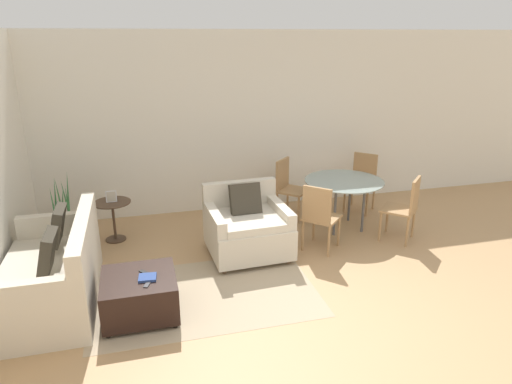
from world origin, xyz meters
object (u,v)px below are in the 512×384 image
object	(u,v)px
couch	(54,275)
picture_frame	(111,197)
ottoman	(140,294)
dining_chair_near_left	(319,214)
tv_remote_primary	(145,273)
dining_chair_near_right	(406,205)
side_table	(113,213)
armchair	(247,228)
dining_table	(344,186)
dining_chair_far_left	(288,184)
potted_plant	(66,233)
dining_chair_far_right	(362,178)
tv_remote_secondary	(148,283)
book_stack	(147,278)

from	to	relation	value
couch	picture_frame	xyz separation A→B (m)	(0.55, 1.45, 0.32)
ottoman	dining_chair_near_left	size ratio (longest dim) A/B	0.80
tv_remote_primary	dining_chair_near_right	size ratio (longest dim) A/B	0.15
couch	tv_remote_primary	distance (m)	1.00
side_table	dining_chair_near_left	world-z (taller)	dining_chair_near_left
dining_chair_near_left	dining_chair_near_right	size ratio (longest dim) A/B	1.00
armchair	dining_table	xyz separation A→B (m)	(1.52, 0.45, 0.29)
armchair	dining_chair_far_left	distance (m)	1.41
tv_remote_primary	picture_frame	bearing A→B (deg)	101.16
potted_plant	dining_chair_near_right	size ratio (longest dim) A/B	1.16
potted_plant	dining_chair_near_left	world-z (taller)	potted_plant
ottoman	side_table	bearing A→B (deg)	98.77
dining_table	dining_chair_far_right	xyz separation A→B (m)	(0.62, 0.62, -0.13)
tv_remote_secondary	dining_table	distance (m)	3.26
ottoman	book_stack	distance (m)	0.23
dining_chair_near_right	dining_chair_far_left	distance (m)	1.75
tv_remote_primary	dining_table	bearing A→B (deg)	27.09
dining_chair_near_left	tv_remote_primary	bearing A→B (deg)	-159.51
armchair	tv_remote_secondary	world-z (taller)	armchair
armchair	dining_chair_far_right	distance (m)	2.40
dining_chair_far_right	armchair	bearing A→B (deg)	-153.47
dining_chair_near_left	dining_chair_near_right	xyz separation A→B (m)	(1.24, 0.00, 0.00)
potted_plant	dining_table	xyz separation A→B (m)	(3.78, -0.30, 0.43)
armchair	tv_remote_primary	size ratio (longest dim) A/B	7.39
ottoman	book_stack	size ratio (longest dim) A/B	3.94
potted_plant	dining_chair_far_right	world-z (taller)	potted_plant
tv_remote_secondary	dining_table	size ratio (longest dim) A/B	0.14
couch	dining_table	world-z (taller)	couch
armchair	tv_remote_secondary	bearing A→B (deg)	-136.39
armchair	dining_chair_far_left	bearing A→B (deg)	49.81
side_table	dining_chair_far_left	distance (m)	2.57
potted_plant	tv_remote_secondary	bearing A→B (deg)	-63.35
couch	book_stack	distance (m)	1.08
tv_remote_primary	dining_chair_far_right	world-z (taller)	dining_chair_far_right
book_stack	potted_plant	world-z (taller)	potted_plant
dining_chair_near_right	book_stack	bearing A→B (deg)	-164.54
tv_remote_primary	side_table	bearing A→B (deg)	101.16
ottoman	side_table	size ratio (longest dim) A/B	1.30
picture_frame	dining_chair_near_left	xyz separation A→B (m)	(2.56, -1.02, -0.11)
armchair	ottoman	bearing A→B (deg)	-142.17
tv_remote_secondary	dining_chair_near_left	world-z (taller)	dining_chair_near_left
couch	dining_chair_near_right	distance (m)	4.38
armchair	tv_remote_secondary	size ratio (longest dim) A/B	6.59
couch	armchair	world-z (taller)	couch
tv_remote_primary	potted_plant	distance (m)	2.01
picture_frame	book_stack	bearing A→B (deg)	-78.97
tv_remote_secondary	dining_chair_far_left	world-z (taller)	dining_chair_far_left
dining_table	dining_chair_far_right	world-z (taller)	dining_chair_far_right
dining_chair_near_left	dining_chair_near_right	distance (m)	1.24
potted_plant	dining_chair_near_right	xyz separation A→B (m)	(4.40, -0.92, 0.30)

